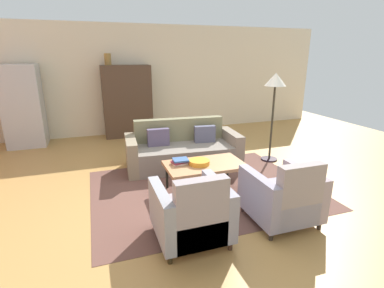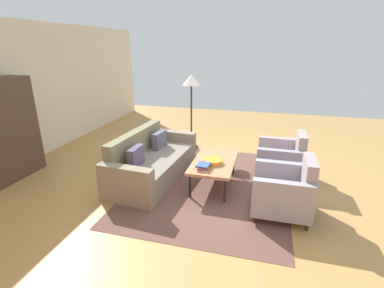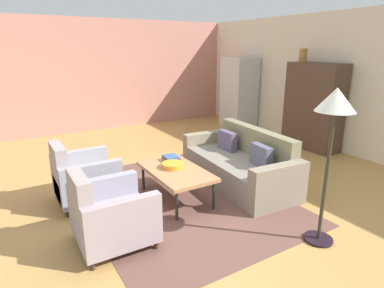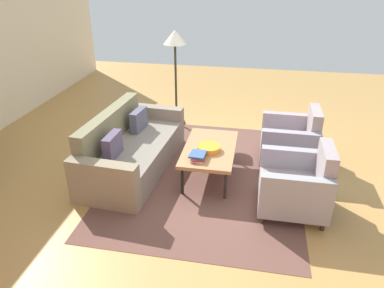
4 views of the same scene
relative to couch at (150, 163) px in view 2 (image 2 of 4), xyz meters
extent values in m
plane|color=#B68748|center=(0.17, -1.25, -0.29)|extent=(11.68, 11.68, 0.00)
cube|color=beige|center=(0.17, 2.84, 1.11)|extent=(9.73, 0.12, 2.80)
cube|color=brown|center=(-0.01, -1.14, -0.28)|extent=(3.40, 2.60, 0.01)
cube|color=slate|center=(-0.01, -0.09, -0.08)|extent=(1.80, 1.02, 0.42)
cube|color=#767251|center=(0.02, 0.27, 0.14)|extent=(1.75, 0.30, 0.86)
cube|color=gray|center=(0.95, -0.16, 0.02)|extent=(0.24, 0.91, 0.62)
cube|color=gray|center=(-0.96, -0.02, 0.02)|extent=(0.24, 0.91, 0.62)
cube|color=#525469|center=(0.45, -0.02, 0.29)|extent=(0.41, 0.17, 0.32)
cube|color=#554A65|center=(-0.45, 0.05, 0.29)|extent=(0.40, 0.13, 0.32)
cylinder|color=black|center=(-0.54, -0.91, -0.09)|extent=(0.04, 0.04, 0.40)
cylinder|color=#222821|center=(0.52, -0.91, -0.09)|extent=(0.04, 0.04, 0.40)
cylinder|color=#282321|center=(-0.54, -1.47, -0.09)|extent=(0.04, 0.04, 0.40)
cylinder|color=#27271E|center=(0.52, -1.47, -0.09)|extent=(0.04, 0.04, 0.40)
cube|color=#AC774C|center=(-0.01, -1.19, 0.14)|extent=(1.20, 0.70, 0.05)
cylinder|color=#3A271A|center=(-0.95, -1.95, -0.24)|extent=(0.05, 0.05, 0.10)
cylinder|color=#351F1B|center=(-0.27, -1.95, -0.24)|extent=(0.05, 0.05, 0.10)
cylinder|color=#302713|center=(-0.95, -2.63, -0.24)|extent=(0.05, 0.05, 0.10)
cylinder|color=#3B2519|center=(-0.27, -2.63, -0.24)|extent=(0.05, 0.05, 0.10)
cube|color=gray|center=(-0.61, -2.29, -0.04)|extent=(0.56, 0.80, 0.30)
cube|color=gray|center=(-0.61, -2.62, 0.20)|extent=(0.56, 0.14, 0.78)
cube|color=gray|center=(-0.95, -2.29, 0.09)|extent=(0.12, 0.80, 0.56)
cube|color=gray|center=(-0.27, -2.29, 0.09)|extent=(0.12, 0.80, 0.56)
cylinder|color=black|center=(0.26, -1.94, -0.24)|extent=(0.05, 0.05, 0.10)
cylinder|color=#3A231D|center=(0.94, -1.95, -0.24)|extent=(0.05, 0.05, 0.10)
cylinder|color=#2F271D|center=(0.25, -2.62, -0.24)|extent=(0.05, 0.05, 0.10)
cylinder|color=#352D23|center=(0.93, -2.63, -0.24)|extent=(0.05, 0.05, 0.10)
cube|color=gray|center=(0.59, -2.29, -0.04)|extent=(0.57, 0.80, 0.30)
cube|color=gray|center=(0.59, -2.62, 0.20)|extent=(0.56, 0.14, 0.78)
cube|color=gray|center=(0.25, -2.28, 0.09)|extent=(0.13, 0.80, 0.56)
cube|color=gray|center=(0.93, -2.29, 0.09)|extent=(0.13, 0.80, 0.56)
cylinder|color=orange|center=(-0.10, -1.19, 0.20)|extent=(0.32, 0.32, 0.07)
cube|color=beige|center=(-0.36, -1.08, 0.17)|extent=(0.26, 0.18, 0.03)
cube|color=maroon|center=(-0.36, -1.08, 0.20)|extent=(0.30, 0.21, 0.03)
cube|color=#345690|center=(-0.36, -1.08, 0.23)|extent=(0.24, 0.21, 0.03)
cube|color=#493426|center=(-0.69, 2.49, 0.61)|extent=(1.20, 0.50, 1.80)
cube|color=#401D15|center=(-0.39, 2.75, 0.61)|extent=(0.56, 0.01, 1.51)
cylinder|color=black|center=(1.75, -0.31, -0.27)|extent=(0.32, 0.32, 0.03)
cylinder|color=#2E2C21|center=(1.75, -0.31, 0.47)|extent=(0.04, 0.04, 1.45)
cone|color=silver|center=(1.75, -0.31, 1.31)|extent=(0.40, 0.40, 0.24)
camera|label=1|loc=(-1.54, -5.05, 1.75)|focal=27.20mm
camera|label=2|loc=(-4.40, -1.98, 2.04)|focal=26.42mm
camera|label=3|loc=(3.73, -3.18, 1.81)|focal=30.13mm
camera|label=4|loc=(-4.40, -1.76, 2.45)|focal=33.68mm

